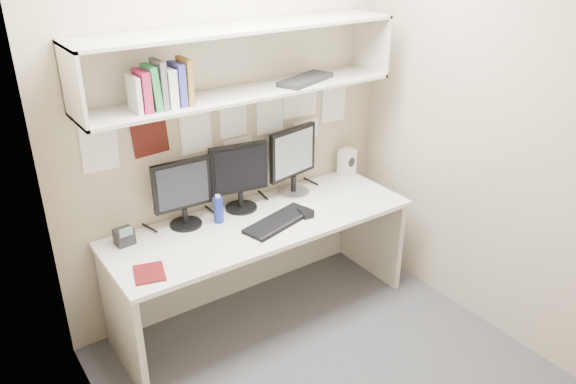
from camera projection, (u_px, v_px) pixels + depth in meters
floor at (320, 366)px, 3.43m from camera, size 2.40×2.00×0.01m
wall_back at (230, 121)px, 3.62m from camera, size 2.40×0.02×2.60m
wall_front at (489, 257)px, 2.13m from camera, size 2.40×0.02×2.60m
wall_left at (91, 238)px, 2.26m from camera, size 0.02×2.00×2.60m
wall_right at (478, 128)px, 3.49m from camera, size 0.02×2.00×2.60m
desk at (262, 268)px, 3.76m from camera, size 2.00×0.70×0.73m
overhead_hutch at (239, 59)px, 3.33m from camera, size 2.00×0.38×0.40m
pinned_papers at (231, 128)px, 3.63m from camera, size 1.92×0.01×0.48m
monitor_left at (182, 190)px, 3.44m from camera, size 0.37×0.20×0.43m
monitor_center at (239, 174)px, 3.65m from camera, size 0.39×0.21×0.45m
monitor_right at (293, 158)px, 3.86m from camera, size 0.41×0.23×0.48m
keyboard at (279, 221)px, 3.56m from camera, size 0.53×0.31×0.02m
mouse at (306, 213)px, 3.65m from camera, size 0.09×0.12×0.03m
speaker at (347, 162)px, 4.21m from camera, size 0.12×0.13×0.20m
blue_bottle at (218, 209)px, 3.54m from camera, size 0.06×0.06×0.19m
maroon_notebook at (149, 273)px, 3.04m from camera, size 0.21×0.23×0.01m
desk_phone at (124, 236)px, 3.31m from camera, size 0.11×0.11×0.13m
book_stack at (161, 87)px, 3.02m from camera, size 0.32×0.16×0.26m
hutch_tray at (306, 80)px, 3.56m from camera, size 0.45×0.30×0.03m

